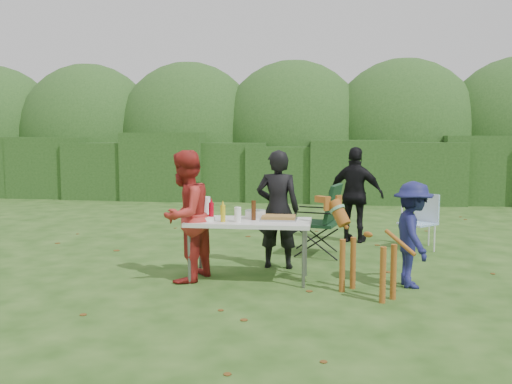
# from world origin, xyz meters

# --- Properties ---
(ground) EXTENTS (80.00, 80.00, 0.00)m
(ground) POSITION_xyz_m (0.00, 0.00, 0.00)
(ground) COLOR #1E4211
(hedge_row) EXTENTS (22.00, 1.40, 1.70)m
(hedge_row) POSITION_xyz_m (0.00, 8.00, 0.85)
(hedge_row) COLOR #23471C
(hedge_row) RESTS_ON ground
(shrub_backdrop) EXTENTS (20.00, 2.60, 3.20)m
(shrub_backdrop) POSITION_xyz_m (0.00, 9.60, 1.60)
(shrub_backdrop) COLOR #3D6628
(shrub_backdrop) RESTS_ON ground
(folding_table) EXTENTS (1.50, 0.70, 0.74)m
(folding_table) POSITION_xyz_m (0.10, -0.17, 0.69)
(folding_table) COLOR silver
(folding_table) RESTS_ON ground
(person_cook) EXTENTS (0.59, 0.40, 1.58)m
(person_cook) POSITION_xyz_m (0.39, 0.49, 0.79)
(person_cook) COLOR black
(person_cook) RESTS_ON ground
(person_red_jacket) EXTENTS (0.80, 0.91, 1.59)m
(person_red_jacket) POSITION_xyz_m (-0.67, -0.31, 0.80)
(person_red_jacket) COLOR #AA2823
(person_red_jacket) RESTS_ON ground
(person_black_puffy) EXTENTS (1.00, 0.65, 1.58)m
(person_black_puffy) POSITION_xyz_m (1.50, 2.41, 0.79)
(person_black_puffy) COLOR black
(person_black_puffy) RESTS_ON ground
(child) EXTENTS (0.55, 0.85, 1.24)m
(child) POSITION_xyz_m (2.03, -0.22, 0.62)
(child) COLOR #191C51
(child) RESTS_ON ground
(dog) EXTENTS (1.12, 1.05, 1.04)m
(dog) POSITION_xyz_m (1.49, -0.65, 0.52)
(dog) COLOR #92511C
(dog) RESTS_ON ground
(camping_chair) EXTENTS (0.81, 0.81, 1.07)m
(camping_chair) POSITION_xyz_m (0.88, 1.34, 0.54)
(camping_chair) COLOR #13321B
(camping_chair) RESTS_ON ground
(lawn_chair) EXTENTS (0.72, 0.72, 0.86)m
(lawn_chair) POSITION_xyz_m (2.45, 2.02, 0.43)
(lawn_chair) COLOR #3785C4
(lawn_chair) RESTS_ON ground
(food_tray) EXTENTS (0.45, 0.30, 0.02)m
(food_tray) POSITION_xyz_m (0.45, -0.10, 0.75)
(food_tray) COLOR #B7B7BA
(food_tray) RESTS_ON folding_table
(focaccia_bread) EXTENTS (0.40, 0.26, 0.04)m
(focaccia_bread) POSITION_xyz_m (0.45, -0.10, 0.78)
(focaccia_bread) COLOR olive
(focaccia_bread) RESTS_ON food_tray
(mustard_bottle) EXTENTS (0.06, 0.06, 0.20)m
(mustard_bottle) POSITION_xyz_m (-0.20, -0.33, 0.84)
(mustard_bottle) COLOR gold
(mustard_bottle) RESTS_ON folding_table
(ketchup_bottle) EXTENTS (0.06, 0.06, 0.22)m
(ketchup_bottle) POSITION_xyz_m (-0.35, -0.25, 0.85)
(ketchup_bottle) COLOR #B2061B
(ketchup_bottle) RESTS_ON folding_table
(beer_bottle) EXTENTS (0.06, 0.06, 0.24)m
(beer_bottle) POSITION_xyz_m (0.15, -0.15, 0.86)
(beer_bottle) COLOR #47230F
(beer_bottle) RESTS_ON folding_table
(paper_towel_roll) EXTENTS (0.12, 0.12, 0.26)m
(paper_towel_roll) POSITION_xyz_m (-0.48, -0.00, 0.87)
(paper_towel_roll) COLOR white
(paper_towel_roll) RESTS_ON folding_table
(cup_stack) EXTENTS (0.08, 0.08, 0.18)m
(cup_stack) POSITION_xyz_m (-0.01, -0.33, 0.83)
(cup_stack) COLOR white
(cup_stack) RESTS_ON folding_table
(pasta_bowl) EXTENTS (0.26, 0.26, 0.10)m
(pasta_bowl) POSITION_xyz_m (0.15, 0.00, 0.79)
(pasta_bowl) COLOR silver
(pasta_bowl) RESTS_ON folding_table
(plate_stack) EXTENTS (0.24, 0.24, 0.05)m
(plate_stack) POSITION_xyz_m (-0.43, -0.26, 0.77)
(plate_stack) COLOR white
(plate_stack) RESTS_ON folding_table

